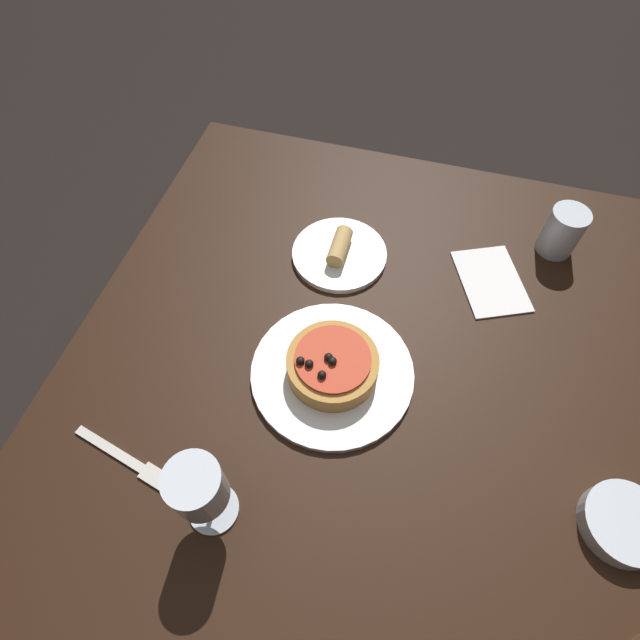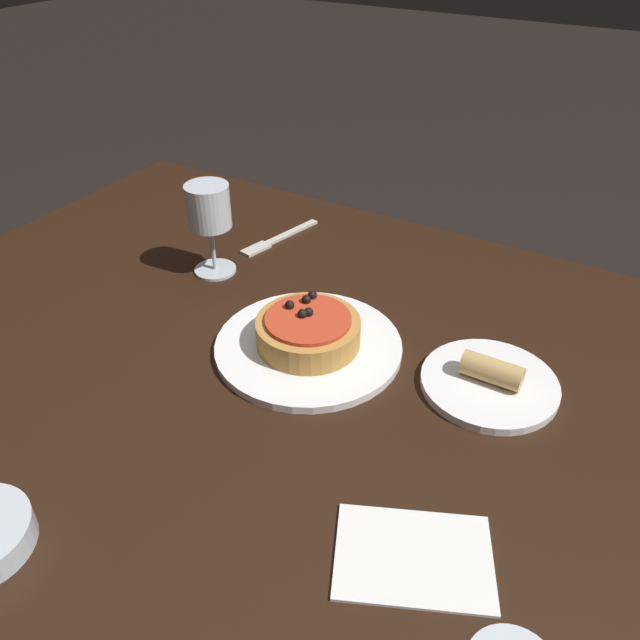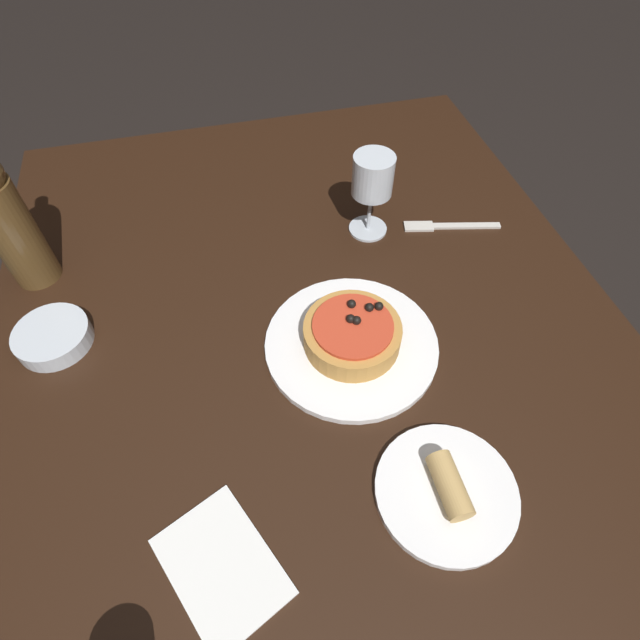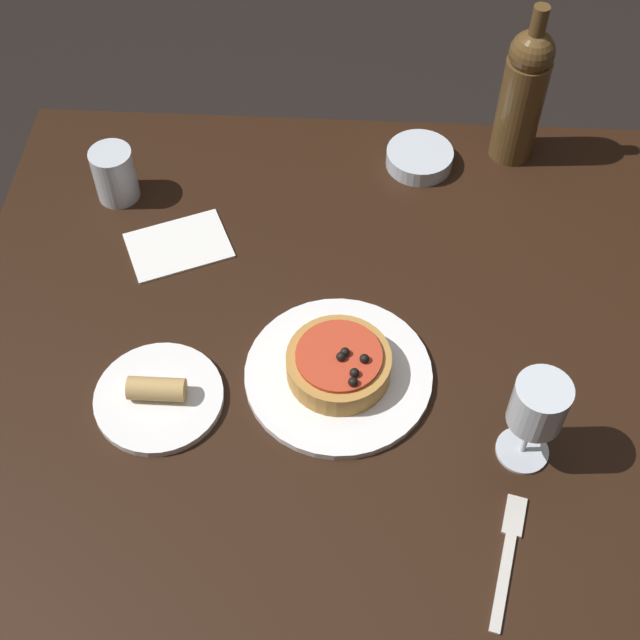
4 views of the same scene
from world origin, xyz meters
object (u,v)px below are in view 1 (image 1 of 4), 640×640
side_bowl (623,524)px  fork (131,462)px  dinner_plate (332,372)px  wine_glass (198,489)px  side_plate (339,253)px  pizza (332,365)px  water_cup (562,231)px  dining_table (352,431)px

side_bowl → fork: 0.72m
dinner_plate → wine_glass: size_ratio=1.70×
side_bowl → side_plate: 0.63m
pizza → water_cup: 0.53m
wine_glass → fork: bearing=-101.3°
dinner_plate → water_cup: (-0.39, 0.35, 0.04)m
dinner_plate → side_bowl: bearing=74.9°
side_bowl → dinner_plate: bearing=-105.1°
dinner_plate → water_cup: size_ratio=2.85×
side_bowl → pizza: bearing=-105.1°
wine_glass → water_cup: (-0.65, 0.46, -0.07)m
pizza → side_plate: (-0.25, -0.05, -0.02)m
pizza → wine_glass: bearing=-22.9°
wine_glass → side_bowl: wine_glass is taller
dining_table → water_cup: size_ratio=13.37×
dinner_plate → side_plate: (-0.25, -0.05, 0.00)m
wine_glass → side_plate: (-0.51, 0.06, -0.11)m
water_cup → side_bowl: water_cup is taller
wine_glass → side_plate: 0.53m
pizza → dining_table: bearing=42.0°
side_bowl → side_plate: side_plate is taller
water_cup → side_bowl: bearing=11.4°
dining_table → water_cup: (-0.45, 0.30, 0.13)m
wine_glass → side_bowl: size_ratio=1.38×
wine_glass → water_cup: size_ratio=1.68×
dinner_plate → dining_table: bearing=41.8°
dinner_plate → side_bowl: 0.47m
side_bowl → fork: side_bowl is taller
dinner_plate → fork: bearing=-48.4°
dinner_plate → wine_glass: (0.26, -0.11, 0.11)m
dinner_plate → water_cup: bearing=137.9°
pizza → side_bowl: pizza is taller
side_bowl → side_plate: size_ratio=0.63×
dinner_plate → fork: dinner_plate is taller
side_plate → dinner_plate: bearing=11.8°
dining_table → side_plate: bearing=-161.3°
dinner_plate → fork: size_ratio=1.47×
pizza → wine_glass: 0.29m
wine_glass → side_bowl: (-0.13, 0.56, -0.10)m
wine_glass → side_plate: bearing=173.8°
dining_table → water_cup: water_cup is taller
dining_table → pizza: (-0.06, -0.05, 0.11)m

